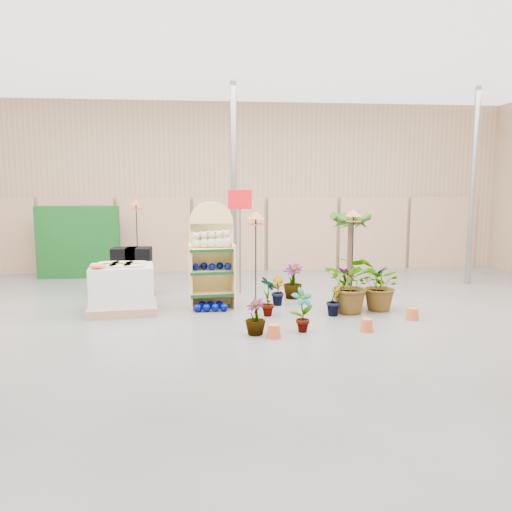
{
  "coord_description": "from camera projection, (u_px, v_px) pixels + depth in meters",
  "views": [
    {
      "loc": [
        -0.56,
        -7.53,
        2.24
      ],
      "look_at": [
        0.3,
        1.5,
        1.0
      ],
      "focal_mm": 35.0,
      "sensor_mm": 36.0,
      "label": 1
    }
  ],
  "objects": [
    {
      "name": "room",
      "position": [
        242.0,
        189.0,
        8.38
      ],
      "size": [
        15.2,
        12.1,
        4.7
      ],
      "color": "#595958",
      "rests_on": "ground"
    },
    {
      "name": "display_shelf",
      "position": [
        212.0,
        259.0,
        9.42
      ],
      "size": [
        0.88,
        0.61,
        1.99
      ],
      "rotation": [
        0.0,
        0.0,
        0.11
      ],
      "color": "#E2CB7B",
      "rests_on": "ground"
    },
    {
      "name": "teddy_bears",
      "position": [
        213.0,
        241.0,
        9.28
      ],
      "size": [
        0.74,
        0.2,
        0.32
      ],
      "color": "beige",
      "rests_on": "display_shelf"
    },
    {
      "name": "gazing_balls_shelf",
      "position": [
        212.0,
        266.0,
        9.31
      ],
      "size": [
        0.73,
        0.25,
        0.14
      ],
      "color": "#000763",
      "rests_on": "display_shelf"
    },
    {
      "name": "gazing_balls_floor",
      "position": [
        211.0,
        306.0,
        9.18
      ],
      "size": [
        0.63,
        0.39,
        0.15
      ],
      "color": "#000763",
      "rests_on": "ground"
    },
    {
      "name": "pallet_stack",
      "position": [
        122.0,
        289.0,
        9.02
      ],
      "size": [
        1.32,
        1.15,
        0.89
      ],
      "rotation": [
        0.0,
        0.0,
        0.13
      ],
      "color": "tan",
      "rests_on": "ground"
    },
    {
      "name": "charcoal_planters",
      "position": [
        132.0,
        271.0,
        10.49
      ],
      "size": [
        0.8,
        0.5,
        1.0
      ],
      "color": "black",
      "rests_on": "ground"
    },
    {
      "name": "trellis_stock",
      "position": [
        78.0,
        242.0,
        12.43
      ],
      "size": [
        2.0,
        0.3,
        1.8
      ],
      "primitive_type": "cube",
      "color": "#104B16",
      "rests_on": "ground"
    },
    {
      "name": "offer_sign",
      "position": [
        240.0,
        220.0,
        10.52
      ],
      "size": [
        0.5,
        0.08,
        2.2
      ],
      "color": "gray",
      "rests_on": "ground"
    },
    {
      "name": "bird_table_front",
      "position": [
        256.0,
        218.0,
        9.03
      ],
      "size": [
        0.34,
        0.34,
        1.83
      ],
      "color": "black",
      "rests_on": "ground"
    },
    {
      "name": "bird_table_right",
      "position": [
        354.0,
        216.0,
        9.94
      ],
      "size": [
        0.34,
        0.34,
        1.82
      ],
      "color": "black",
      "rests_on": "ground"
    },
    {
      "name": "bird_table_back",
      "position": [
        136.0,
        205.0,
        11.61
      ],
      "size": [
        0.34,
        0.34,
        1.99
      ],
      "color": "black",
      "rests_on": "ground"
    },
    {
      "name": "palm",
      "position": [
        350.0,
        220.0,
        10.74
      ],
      "size": [
        0.7,
        0.7,
        1.82
      ],
      "color": "brown",
      "rests_on": "ground"
    },
    {
      "name": "potted_plant_0",
      "position": [
        268.0,
        296.0,
        8.74
      ],
      "size": [
        0.4,
        0.45,
        0.72
      ],
      "primitive_type": "imported",
      "rotation": [
        0.0,
        0.0,
        2.05
      ],
      "color": "#265313",
      "rests_on": "ground"
    },
    {
      "name": "potted_plant_2",
      "position": [
        352.0,
        284.0,
        8.95
      ],
      "size": [
        1.24,
        1.24,
        1.05
      ],
      "primitive_type": "imported",
      "rotation": [
        0.0,
        0.0,
        5.45
      ],
      "color": "#265313",
      "rests_on": "ground"
    },
    {
      "name": "potted_plant_3",
      "position": [
        346.0,
        286.0,
        9.53
      ],
      "size": [
        0.57,
        0.57,
        0.76
      ],
      "primitive_type": "imported",
      "rotation": [
        0.0,
        0.0,
        2.04
      ],
      "color": "#265313",
      "rests_on": "ground"
    },
    {
      "name": "potted_plant_4",
      "position": [
        381.0,
        281.0,
        10.23
      ],
      "size": [
        0.44,
        0.42,
        0.69
      ],
      "primitive_type": "imported",
      "rotation": [
        0.0,
        0.0,
        3.85
      ],
      "color": "#265313",
      "rests_on": "ground"
    },
    {
      "name": "potted_plant_5",
      "position": [
        277.0,
        291.0,
        9.59
      ],
      "size": [
        0.33,
        0.37,
        0.55
      ],
      "primitive_type": "imported",
      "rotation": [
        0.0,
        0.0,
        1.93
      ],
      "color": "#265313",
      "rests_on": "ground"
    },
    {
      "name": "potted_plant_7",
      "position": [
        255.0,
        317.0,
        7.64
      ],
      "size": [
        0.44,
        0.44,
        0.56
      ],
      "primitive_type": "imported",
      "rotation": [
        0.0,
        0.0,
        5.43
      ],
      "color": "#265313",
      "rests_on": "ground"
    },
    {
      "name": "potted_plant_8",
      "position": [
        302.0,
        310.0,
        7.77
      ],
      "size": [
        0.43,
        0.36,
        0.7
      ],
      "primitive_type": "imported",
      "rotation": [
        0.0,
        0.0,
        0.36
      ],
      "color": "#265313",
      "rests_on": "ground"
    },
    {
      "name": "potted_plant_9",
      "position": [
        334.0,
        300.0,
        8.8
      ],
      "size": [
        0.38,
        0.39,
        0.55
      ],
      "primitive_type": "imported",
      "rotation": [
        0.0,
        0.0,
        0.94
      ],
      "color": "#265313",
      "rests_on": "ground"
    },
    {
      "name": "potted_plant_10",
      "position": [
        381.0,
        285.0,
        9.13
      ],
      "size": [
        0.91,
        1.0,
        0.95
      ],
      "primitive_type": "imported",
      "rotation": [
        0.0,
        0.0,
        4.48
      ],
      "color": "#265313",
      "rests_on": "ground"
    },
    {
      "name": "potted_plant_11",
      "position": [
        293.0,
        281.0,
        10.17
      ],
      "size": [
        0.54,
        0.54,
        0.71
      ],
      "primitive_type": "imported",
      "rotation": [
        0.0,
        0.0,
        5.79
      ],
      "color": "#265313",
      "rests_on": "ground"
    }
  ]
}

